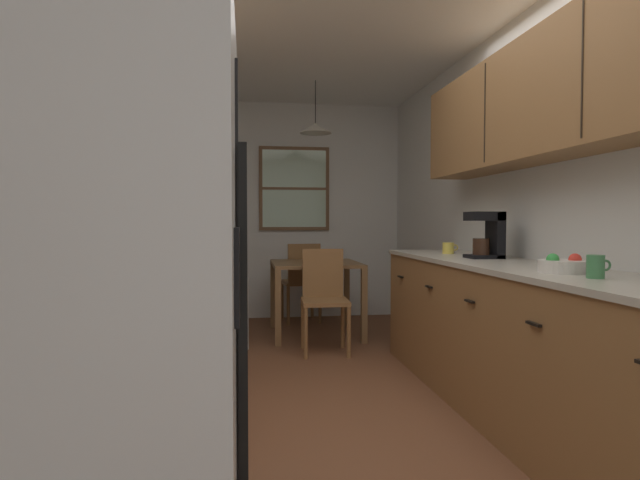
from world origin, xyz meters
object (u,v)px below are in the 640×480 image
dining_chair_near (324,295)px  fruit_bowl (564,265)px  stove_range (131,396)px  trash_bin (229,314)px  storage_canister (148,251)px  mug_spare (448,248)px  refrigerator (92,338)px  dining_table (315,273)px  microwave_over_range (95,94)px  dining_chair_far (302,279)px  table_serving_bowl (312,259)px  mug_by_coffeemaker (596,267)px  coffee_maker (488,234)px

dining_chair_near → fruit_bowl: size_ratio=3.82×
stove_range → trash_bin: stove_range is taller
storage_canister → mug_spare: size_ratio=1.75×
refrigerator → dining_table: refrigerator is taller
microwave_over_range → trash_bin: microwave_over_range is taller
dining_table → microwave_over_range: bearing=-112.0°
refrigerator → dining_chair_far: size_ratio=1.89×
microwave_over_range → trash_bin: size_ratio=0.90×
refrigerator → trash_bin: (0.24, 3.33, -0.53)m
dining_chair_far → storage_canister: storage_canister is taller
table_serving_bowl → mug_by_coffeemaker: bearing=-75.0°
mug_by_coffeemaker → stove_range: bearing=179.2°
dining_chair_near → dining_chair_far: (-0.05, 1.31, 0.00)m
coffee_maker → mug_spare: coffee_maker is taller
microwave_over_range → table_serving_bowl: bearing=68.5°
fruit_bowl → table_serving_bowl: fruit_bowl is taller
refrigerator → microwave_over_range: 1.06m
stove_range → fruit_bowl: size_ratio=4.67×
stove_range → dining_chair_near: size_ratio=1.22×
coffee_maker → mug_by_coffeemaker: 1.25m
microwave_over_range → table_serving_bowl: size_ratio=2.95×
stove_range → trash_bin: bearing=83.6°
stove_range → table_serving_bowl: 3.29m
stove_range → trash_bin: (0.29, 2.63, -0.15)m
stove_range → microwave_over_range: size_ratio=1.91×
stove_range → fruit_bowl: (1.95, 0.22, 0.46)m
table_serving_bowl → storage_canister: bearing=-112.7°
dining_chair_far → trash_bin: bearing=-124.7°
refrigerator → coffee_maker: refrigerator is taller
dining_chair_far → storage_canister: 3.53m
trash_bin → coffee_maker: size_ratio=2.07×
mug_spare → dining_chair_near: bearing=139.8°
mug_by_coffeemaker → mug_spare: mug_by_coffeemaker is taller
dining_table → mug_by_coffeemaker: bearing=-75.7°
trash_bin → table_serving_bowl: size_ratio=3.29×
refrigerator → microwave_over_range: microwave_over_range is taller
dining_chair_near → table_serving_bowl: (-0.02, 0.64, 0.27)m
stove_range → storage_canister: 0.69m
dining_table → dining_chair_near: size_ratio=1.00×
dining_chair_far → refrigerator: bearing=-102.9°
dining_chair_near → storage_canister: (-1.13, -2.01, 0.51)m
dining_table → dining_chair_far: size_ratio=1.00×
refrigerator → coffee_maker: bearing=43.7°
dining_table → mug_by_coffeemaker: size_ratio=8.17×
mug_spare → fruit_bowl: 1.50m
coffee_maker → mug_by_coffeemaker: size_ratio=2.83×
fruit_bowl → storage_canister: bearing=173.8°
refrigerator → mug_by_coffeemaker: size_ratio=15.46×
dining_chair_near → mug_by_coffeemaker: size_ratio=8.17×
stove_range → coffee_maker: bearing=30.5°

